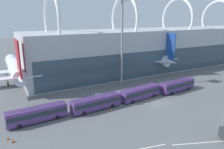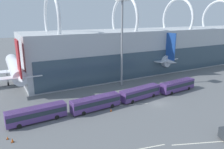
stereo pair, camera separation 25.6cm
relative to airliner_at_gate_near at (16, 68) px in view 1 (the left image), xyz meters
The scene contains 14 objects.
ground_plane 46.83m from the airliner_at_gate_near, 50.41° to the right, with size 440.00×440.00×0.00m, color slate.
terminal_building 80.95m from the airliner_at_gate_near, ahead, with size 158.93×22.57×29.71m.
airliner_at_gate_near is the anchor object (origin of this frame).
airliner_at_gate_far 47.96m from the airliner_at_gate_near, ahead, with size 41.00×40.68×15.95m.
shuttle_bus_0 31.38m from the airliner_at_gate_near, 89.04° to the right, with size 12.52×3.24×3.22m.
shuttle_bus_1 34.81m from the airliner_at_gate_near, 66.12° to the right, with size 12.55×3.48×3.22m.
shuttle_bus_2 41.64m from the airliner_at_gate_near, 48.46° to the right, with size 12.63×4.15×3.22m.
shuttle_bus_3 51.67m from the airliner_at_gate_near, 37.30° to the right, with size 12.58×3.66×3.22m.
floodlight_mast 37.27m from the airliner_at_gate_near, 31.86° to the right, with size 3.18×3.18×27.01m.
lane_stripe_2 40.31m from the airliner_at_gate_near, 55.60° to the right, with size 10.18×0.25×0.01m, color silver.
lane_stripe_3 58.97m from the airliner_at_gate_near, 65.96° to the right, with size 10.21×0.25×0.01m, color silver.
traffic_cone_0 38.48m from the airliner_at_gate_near, 64.02° to the right, with size 0.55×0.55×0.62m.
traffic_cone_1 37.93m from the airliner_at_gate_near, 97.56° to the right, with size 0.54×0.54×0.81m.
traffic_cone_2 36.58m from the airliner_at_gate_near, 98.97° to the right, with size 0.45×0.45×0.62m.
Camera 1 is at (-36.06, -39.99, 21.59)m, focal length 35.00 mm.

